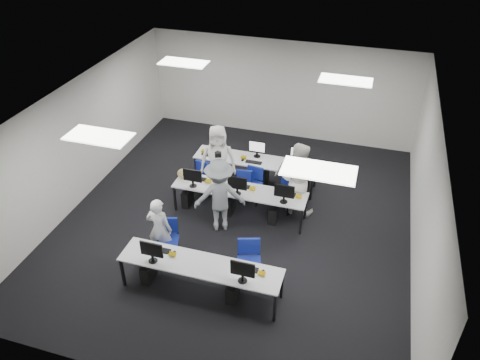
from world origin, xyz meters
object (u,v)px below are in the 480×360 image
(chair_4, at_px, (285,198))
(chair_7, at_px, (293,193))
(desk_front, at_px, (200,266))
(desk_mid, at_px, (240,191))
(chair_1, at_px, (249,270))
(chair_3, at_px, (252,190))
(chair_6, at_px, (245,186))
(student_1, at_px, (298,179))
(student_3, at_px, (296,175))
(chair_2, at_px, (201,185))
(photographer, at_px, (220,196))
(student_0, at_px, (160,229))
(chair_0, at_px, (168,248))
(chair_5, at_px, (206,177))
(student_2, at_px, (218,160))

(chair_4, xyz_separation_m, chair_7, (0.14, 0.27, -0.00))
(desk_front, height_order, desk_mid, same)
(chair_1, height_order, chair_3, chair_1)
(chair_4, relative_size, chair_6, 1.08)
(chair_3, height_order, student_1, student_1)
(desk_mid, xyz_separation_m, student_3, (1.17, 0.81, 0.18))
(chair_6, bearing_deg, student_3, -8.59)
(desk_front, xyz_separation_m, chair_3, (0.13, 3.27, -0.40))
(chair_2, relative_size, photographer, 0.47)
(student_1, bearing_deg, chair_1, 84.18)
(chair_7, bearing_deg, student_0, -150.85)
(chair_0, xyz_separation_m, student_3, (2.18, 2.74, 0.56))
(desk_mid, xyz_separation_m, chair_4, (0.99, 0.56, -0.39))
(chair_6, height_order, student_0, student_0)
(desk_front, distance_m, desk_mid, 2.60)
(chair_4, relative_size, chair_7, 1.01)
(chair_4, bearing_deg, student_0, -116.23)
(chair_5, height_order, student_1, student_1)
(chair_4, bearing_deg, chair_5, -174.72)
(chair_1, height_order, chair_4, chair_1)
(chair_1, xyz_separation_m, chair_2, (-2.01, 2.59, -0.03))
(chair_0, height_order, student_3, student_3)
(desk_front, height_order, chair_1, chair_1)
(chair_0, xyz_separation_m, chair_5, (-0.20, 2.87, -0.04))
(chair_1, bearing_deg, desk_mid, 93.94)
(desk_front, height_order, student_3, student_3)
(chair_5, bearing_deg, photographer, -58.71)
(chair_2, xyz_separation_m, chair_3, (1.32, 0.14, 0.01))
(desk_mid, xyz_separation_m, chair_6, (-0.10, 0.83, -0.41))
(chair_0, relative_size, student_1, 0.52)
(desk_mid, distance_m, chair_5, 1.59)
(chair_6, xyz_separation_m, photographer, (-0.18, -1.43, 0.64))
(chair_1, bearing_deg, student_2, 101.77)
(chair_7, bearing_deg, chair_1, -116.78)
(chair_5, bearing_deg, chair_6, -5.57)
(student_0, xyz_separation_m, student_2, (0.37, 2.70, 0.18))
(chair_0, relative_size, chair_1, 0.99)
(chair_6, bearing_deg, chair_0, -116.19)
(chair_2, bearing_deg, chair_3, 24.60)
(chair_3, height_order, student_0, student_0)
(student_2, relative_size, student_3, 1.08)
(desk_front, relative_size, chair_3, 3.63)
(chair_2, bearing_deg, student_2, 54.68)
(chair_0, distance_m, chair_2, 2.46)
(chair_6, height_order, chair_7, chair_7)
(chair_7, bearing_deg, student_1, -85.76)
(chair_0, bearing_deg, chair_3, 48.80)
(student_0, height_order, student_3, student_3)
(student_2, distance_m, photographer, 1.50)
(desk_mid, xyz_separation_m, photographer, (-0.29, -0.60, 0.23))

